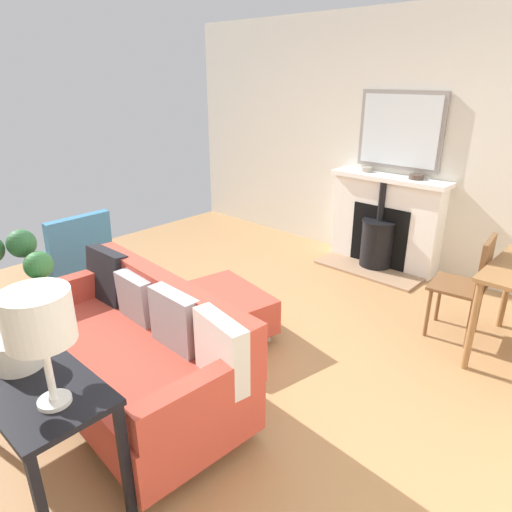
# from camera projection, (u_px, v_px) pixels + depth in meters

# --- Properties ---
(ground_plane) EXTENTS (5.55, 5.81, 0.01)m
(ground_plane) POSITION_uv_depth(u_px,v_px,m) (204.00, 351.00, 3.61)
(ground_plane) COLOR #A87A4C
(wall_left) EXTENTS (0.12, 5.81, 2.70)m
(wall_left) POSITION_uv_depth(u_px,v_px,m) (389.00, 142.00, 5.00)
(wall_left) COLOR beige
(wall_left) RESTS_ON ground
(fireplace) EXTENTS (0.65, 1.30, 1.03)m
(fireplace) POSITION_uv_depth(u_px,v_px,m) (383.00, 227.00, 5.08)
(fireplace) COLOR #9E7A5B
(fireplace) RESTS_ON ground
(mirror_over_mantel) EXTENTS (0.04, 0.94, 0.80)m
(mirror_over_mantel) POSITION_uv_depth(u_px,v_px,m) (400.00, 131.00, 4.79)
(mirror_over_mantel) COLOR gray
(mantel_bowl_near) EXTENTS (0.12, 0.12, 0.05)m
(mantel_bowl_near) POSITION_uv_depth(u_px,v_px,m) (366.00, 169.00, 5.08)
(mantel_bowl_near) COLOR #9E9384
(mantel_bowl_near) RESTS_ON fireplace
(mantel_bowl_far) EXTENTS (0.15, 0.15, 0.05)m
(mantel_bowl_far) POSITION_uv_depth(u_px,v_px,m) (416.00, 176.00, 4.71)
(mantel_bowl_far) COLOR #47382D
(mantel_bowl_far) RESTS_ON fireplace
(sofa) EXTENTS (0.96, 1.82, 0.82)m
(sofa) POSITION_uv_depth(u_px,v_px,m) (135.00, 351.00, 2.98)
(sofa) COLOR #B2B2B7
(sofa) RESTS_ON ground
(ottoman) EXTENTS (0.79, 0.88, 0.38)m
(ottoman) POSITION_uv_depth(u_px,v_px,m) (221.00, 310.00, 3.75)
(ottoman) COLOR #B2B2B7
(ottoman) RESTS_ON ground
(armchair_accent) EXTENTS (0.69, 0.59, 0.86)m
(armchair_accent) POSITION_uv_depth(u_px,v_px,m) (74.00, 252.00, 4.28)
(armchair_accent) COLOR #4C3321
(armchair_accent) RESTS_ON ground
(console_table) EXTENTS (0.44, 1.63, 0.74)m
(console_table) POSITION_uv_depth(u_px,v_px,m) (4.00, 361.00, 2.36)
(console_table) COLOR black
(console_table) RESTS_ON ground
(table_lamp_far_end) EXTENTS (0.27, 0.27, 0.53)m
(table_lamp_far_end) POSITION_uv_depth(u_px,v_px,m) (38.00, 320.00, 1.79)
(table_lamp_far_end) COLOR white
(table_lamp_far_end) RESTS_ON console_table
(potted_plant) EXTENTS (0.46, 0.49, 0.62)m
(potted_plant) POSITION_uv_depth(u_px,v_px,m) (9.00, 300.00, 2.09)
(potted_plant) COLOR silver
(potted_plant) RESTS_ON console_table
(dining_chair_near_fireplace) EXTENTS (0.44, 0.44, 0.89)m
(dining_chair_near_fireplace) POSITION_uv_depth(u_px,v_px,m) (470.00, 280.00, 3.61)
(dining_chair_near_fireplace) COLOR brown
(dining_chair_near_fireplace) RESTS_ON ground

